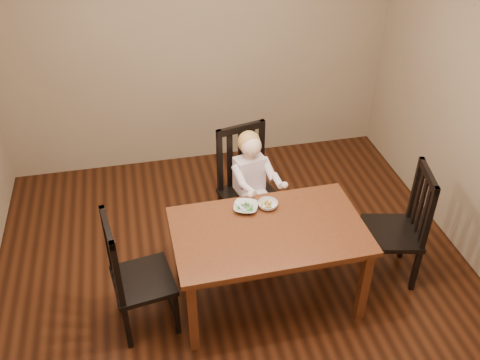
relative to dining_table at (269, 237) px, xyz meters
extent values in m
cube|color=#3B1B0C|center=(-0.19, 0.18, -0.63)|extent=(4.00, 4.00, 0.01)
cube|color=#947B5E|center=(-0.19, 2.18, 0.72)|extent=(4.00, 0.01, 2.70)
cube|color=#532313|center=(0.00, 0.00, 0.06)|extent=(1.43, 0.87, 0.04)
cube|color=#532313|center=(0.00, 0.00, 0.01)|extent=(1.32, 0.76, 0.08)
cube|color=#532313|center=(-0.64, -0.37, -0.29)|extent=(0.07, 0.07, 0.67)
cube|color=#532313|center=(0.65, -0.35, -0.29)|extent=(0.07, 0.07, 0.67)
cube|color=#532313|center=(-0.65, 0.35, -0.29)|extent=(0.07, 0.07, 0.67)
cube|color=#532313|center=(0.64, 0.37, -0.29)|extent=(0.07, 0.07, 0.67)
cube|color=black|center=(0.03, 0.74, -0.18)|extent=(0.55, 0.53, 0.04)
cube|color=black|center=(0.19, 0.97, -0.41)|extent=(0.05, 0.05, 0.43)
cube|color=black|center=(-0.20, 0.88, -0.41)|extent=(0.05, 0.05, 0.43)
cube|color=black|center=(0.27, 0.60, -0.41)|extent=(0.05, 0.05, 0.43)
cube|color=black|center=(-0.12, 0.51, -0.41)|extent=(0.05, 0.05, 0.43)
cube|color=black|center=(0.19, 0.97, 0.14)|extent=(0.05, 0.05, 0.60)
cube|color=black|center=(-0.20, 0.88, 0.14)|extent=(0.05, 0.05, 0.60)
cube|color=black|center=(-0.01, 0.92, 0.41)|extent=(0.44, 0.13, 0.06)
cube|color=black|center=(0.09, 0.94, 0.11)|extent=(0.05, 0.03, 0.51)
cube|color=black|center=(-0.01, 0.92, 0.11)|extent=(0.05, 0.03, 0.51)
cube|color=black|center=(-0.11, 0.90, 0.11)|extent=(0.05, 0.03, 0.51)
cube|color=black|center=(-0.95, -0.05, -0.20)|extent=(0.48, 0.50, 0.04)
cube|color=black|center=(-1.16, 0.11, -0.42)|extent=(0.05, 0.05, 0.41)
cube|color=black|center=(-1.10, -0.26, -0.42)|extent=(0.05, 0.05, 0.41)
cube|color=black|center=(-0.80, 0.17, -0.42)|extent=(0.05, 0.05, 0.41)
cube|color=black|center=(-0.74, -0.21, -0.42)|extent=(0.05, 0.05, 0.41)
cube|color=black|center=(-1.16, 0.11, 0.11)|extent=(0.05, 0.05, 0.57)
cube|color=black|center=(-1.10, -0.26, 0.11)|extent=(0.05, 0.05, 0.57)
cube|color=black|center=(-1.13, -0.08, 0.37)|extent=(0.10, 0.42, 0.06)
cube|color=black|center=(-1.14, 0.02, 0.08)|extent=(0.03, 0.05, 0.49)
cube|color=black|center=(-1.13, -0.08, 0.08)|extent=(0.03, 0.05, 0.49)
cube|color=black|center=(-1.11, -0.17, 0.08)|extent=(0.03, 0.05, 0.49)
cube|color=black|center=(1.04, 0.05, -0.19)|extent=(0.51, 0.53, 0.04)
cube|color=black|center=(1.18, -0.18, -0.42)|extent=(0.05, 0.05, 0.41)
cube|color=black|center=(1.26, 0.19, -0.42)|extent=(0.05, 0.05, 0.41)
cube|color=black|center=(0.82, -0.10, -0.42)|extent=(0.05, 0.05, 0.41)
cube|color=black|center=(0.91, 0.27, -0.42)|extent=(0.05, 0.05, 0.41)
cube|color=black|center=(1.18, -0.18, 0.12)|extent=(0.05, 0.05, 0.58)
cube|color=black|center=(1.26, 0.19, 0.12)|extent=(0.05, 0.05, 0.58)
cube|color=black|center=(1.22, 0.01, 0.37)|extent=(0.13, 0.42, 0.06)
cube|color=black|center=(1.20, -0.09, 0.09)|extent=(0.03, 0.05, 0.50)
cube|color=black|center=(1.22, 0.01, 0.09)|extent=(0.03, 0.05, 0.50)
cube|color=black|center=(1.24, 0.11, 0.09)|extent=(0.03, 0.05, 0.50)
imported|color=silver|center=(-0.12, 0.25, 0.11)|extent=(0.24, 0.24, 0.05)
imported|color=silver|center=(0.06, 0.25, 0.11)|extent=(0.20, 0.20, 0.05)
cube|color=silver|center=(-0.16, 0.23, 0.13)|extent=(0.08, 0.10, 0.05)
cube|color=silver|center=(-0.16, 0.23, 0.12)|extent=(0.04, 0.04, 0.01)
camera|label=1|loc=(-0.84, -2.86, 2.65)|focal=40.00mm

